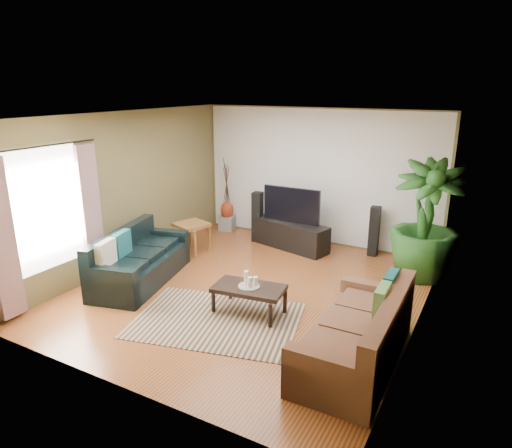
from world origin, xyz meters
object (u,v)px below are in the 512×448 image
Objects in this scene: sofa_left at (141,257)px; side_table at (192,238)px; speaker_right at (374,231)px; potted_plant at (425,220)px; pedestal at (227,223)px; speaker_left at (257,217)px; vase at (227,210)px; coffee_table at (249,300)px; television at (291,205)px; sofa_right at (355,328)px; tv_stand at (290,235)px.

side_table is at bearing -11.14° from sofa_left.
speaker_right is 1.27m from potted_plant.
potted_plant is at bearing -8.44° from pedestal.
speaker_left is 2.59× the size of vase.
vase is 1.55m from side_table.
coffee_table is 1.68× the size of side_table.
pedestal is at bearing 0.00° from vase.
television is 1.23× the size of speaker_right.
pedestal is at bearing 96.18° from side_table.
side_table is at bearing -127.04° from speaker_left.
sofa_right reaches higher than tv_stand.
television is at bearing 36.88° from side_table.
sofa_right is at bearing -40.48° from tv_stand.
tv_stand reaches higher than pedestal.
sofa_right is 6.64× the size of pedestal.
speaker_left reaches higher than coffee_table.
sofa_right is 5.19× the size of vase.
sofa_left is 3.03m from tv_stand.
speaker_left reaches higher than pedestal.
pedestal is (-3.27, 0.00, -0.32)m from speaker_right.
side_table is (0.17, -1.53, -0.16)m from vase.
potted_plant reaches higher than speaker_right.
vase is at bearing 168.02° from television.
tv_stand is at bearing 174.48° from potted_plant.
sofa_right is 3.51× the size of side_table.
sofa_left reaches higher than coffee_table.
coffee_table is 3.18× the size of pedestal.
pedestal is (-0.24, 3.03, -0.27)m from sofa_left.
side_table reaches higher than pedestal.
television is 1.64m from speaker_right.
sofa_right is 3.95m from television.
speaker_left is at bearing -28.74° from sofa_left.
speaker_right is at bearing -58.92° from sofa_left.
pedestal is 0.78× the size of vase.
side_table is (-3.83, 2.03, -0.13)m from sofa_right.
speaker_left is at bearing 177.75° from television.
television is at bearing -145.12° from sofa_right.
speaker_right is 0.48× the size of potted_plant.
potted_plant is 4.98× the size of vase.
television is (-0.61, 2.77, 0.67)m from coffee_table.
potted_plant is at bearing -72.93° from sofa_left.
potted_plant is at bearing -8.44° from vase.
sofa_right is at bearing -54.55° from television.
television is at bearing -11.98° from pedestal.
television is at bearing -5.98° from speaker_left.
vase is (-1.72, 0.39, 0.19)m from tv_stand.
coffee_table is 3.28m from speaker_right.
television is at bearing 174.03° from potted_plant.
sofa_right is 1.04× the size of potted_plant.
potted_plant reaches higher than tv_stand.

